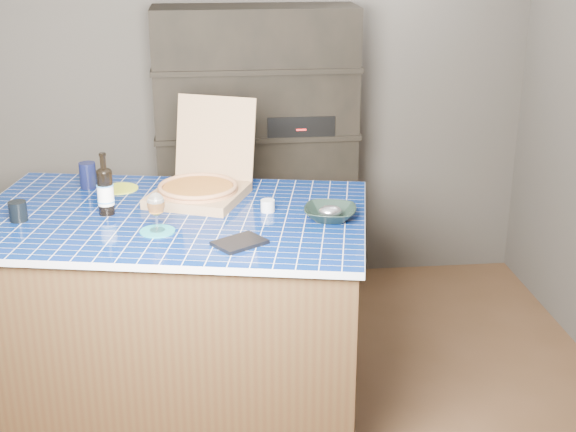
{
  "coord_description": "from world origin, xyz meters",
  "views": [
    {
      "loc": [
        -0.31,
        -3.23,
        2.27
      ],
      "look_at": [
        0.03,
        0.0,
        1.07
      ],
      "focal_mm": 50.0,
      "sensor_mm": 36.0,
      "label": 1
    }
  ],
  "objects": [
    {
      "name": "room",
      "position": [
        0.0,
        0.0,
        1.25
      ],
      "size": [
        3.5,
        3.5,
        3.5
      ],
      "color": "brown",
      "rests_on": "ground"
    },
    {
      "name": "shelving_unit",
      "position": [
        0.0,
        1.53,
        0.9
      ],
      "size": [
        1.2,
        0.41,
        1.8
      ],
      "color": "black",
      "rests_on": "floor"
    },
    {
      "name": "kitchen_island",
      "position": [
        -0.49,
        0.28,
        0.5
      ],
      "size": [
        1.99,
        1.48,
        0.99
      ],
      "rotation": [
        0.0,
        0.0,
        -0.2
      ],
      "color": "#412E19",
      "rests_on": "floor"
    },
    {
      "name": "pizza_box",
      "position": [
        -0.35,
        0.5,
        1.05
      ],
      "size": [
        0.57,
        0.62,
        0.45
      ],
      "rotation": [
        0.0,
        0.0,
        -0.39
      ],
      "color": "#A27453",
      "rests_on": "kitchen_island"
    },
    {
      "name": "mead_bottle",
      "position": [
        -0.78,
        0.32,
        1.11
      ],
      "size": [
        0.08,
        0.08,
        0.29
      ],
      "color": "black",
      "rests_on": "kitchen_island"
    },
    {
      "name": "teal_trivet",
      "position": [
        -0.53,
        0.06,
        0.99
      ],
      "size": [
        0.15,
        0.15,
        0.01
      ],
      "primitive_type": "cylinder",
      "color": "teal",
      "rests_on": "kitchen_island"
    },
    {
      "name": "wine_glass",
      "position": [
        -0.53,
        0.06,
        1.12
      ],
      "size": [
        0.08,
        0.08,
        0.17
      ],
      "color": "white",
      "rests_on": "teal_trivet"
    },
    {
      "name": "tumbler",
      "position": [
        -1.16,
        0.27,
        1.04
      ],
      "size": [
        0.08,
        0.08,
        0.09
      ],
      "primitive_type": "cylinder",
      "color": "black",
      "rests_on": "kitchen_island"
    },
    {
      "name": "dvd_case",
      "position": [
        -0.19,
        -0.12,
        1.0
      ],
      "size": [
        0.25,
        0.24,
        0.02
      ],
      "primitive_type": "cube",
      "rotation": [
        0.0,
        0.0,
        -0.99
      ],
      "color": "black",
      "rests_on": "kitchen_island"
    },
    {
      "name": "bowl",
      "position": [
        0.24,
        0.14,
        1.02
      ],
      "size": [
        0.29,
        0.29,
        0.06
      ],
      "primitive_type": "imported",
      "rotation": [
        0.0,
        0.0,
        -0.23
      ],
      "color": "black",
      "rests_on": "kitchen_island"
    },
    {
      "name": "foil_contents",
      "position": [
        0.24,
        0.14,
        1.03
      ],
      "size": [
        0.11,
        0.09,
        0.05
      ],
      "primitive_type": "ellipsoid",
      "color": "silver",
      "rests_on": "bowl"
    },
    {
      "name": "white_jar",
      "position": [
        -0.04,
        0.27,
        1.02
      ],
      "size": [
        0.07,
        0.07,
        0.06
      ],
      "primitive_type": "cylinder",
      "color": "silver",
      "rests_on": "kitchen_island"
    },
    {
      "name": "navy_cup",
      "position": [
        -0.91,
        0.72,
        1.06
      ],
      "size": [
        0.08,
        0.08,
        0.13
      ],
      "primitive_type": "cylinder",
      "color": "black",
      "rests_on": "kitchen_island"
    },
    {
      "name": "green_trivet",
      "position": [
        -0.75,
        0.68,
        0.99
      ],
      "size": [
        0.19,
        0.19,
        0.01
      ],
      "primitive_type": "cylinder",
      "color": "#B6C82B",
      "rests_on": "kitchen_island"
    }
  ]
}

